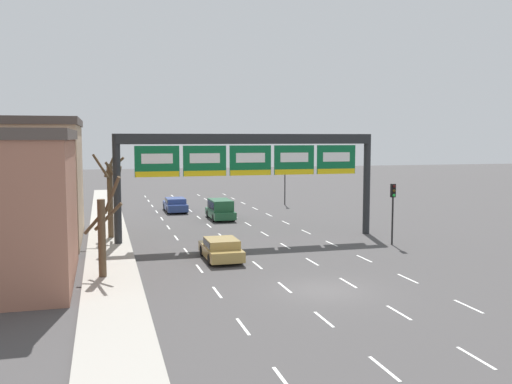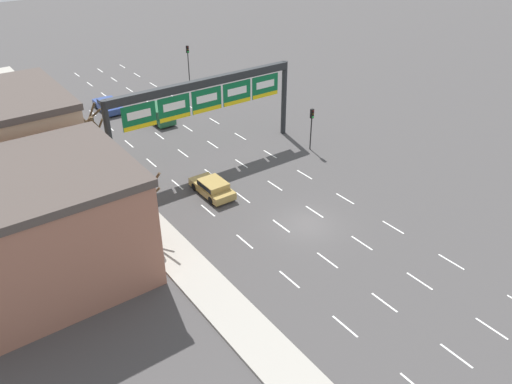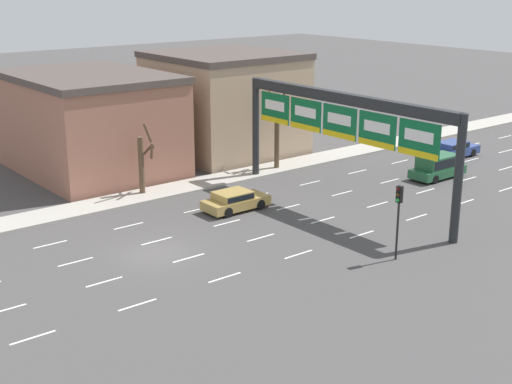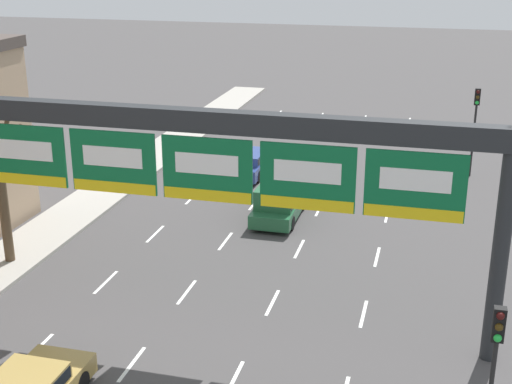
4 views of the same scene
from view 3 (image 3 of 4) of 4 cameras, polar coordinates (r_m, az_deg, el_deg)
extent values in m
plane|color=#474444|center=(39.55, -7.95, -4.90)|extent=(220.00, 220.00, 0.00)
cube|color=#A8A399|center=(47.64, -13.94, -1.33)|extent=(2.80, 110.00, 0.15)
cube|color=white|center=(42.10, -16.13, -4.05)|extent=(0.12, 2.00, 0.01)
cube|color=white|center=(44.06, -10.15, -2.68)|extent=(0.12, 2.00, 0.01)
cube|color=white|center=(46.48, -4.75, -1.42)|extent=(0.12, 2.00, 0.01)
cube|color=white|center=(49.29, 0.07, -0.29)|extent=(0.12, 2.00, 0.01)
cube|color=white|center=(52.43, 4.34, 0.72)|extent=(0.12, 2.00, 0.01)
cube|color=white|center=(55.84, 8.11, 1.61)|extent=(0.12, 2.00, 0.01)
cube|color=white|center=(59.47, 11.43, 2.39)|extent=(0.12, 2.00, 0.01)
cube|color=white|center=(63.29, 14.37, 3.07)|extent=(0.12, 2.00, 0.01)
cube|color=white|center=(67.27, 16.97, 3.66)|extent=(0.12, 2.00, 0.01)
cube|color=white|center=(71.38, 19.28, 4.18)|extent=(0.12, 2.00, 0.01)
cube|color=white|center=(39.25, -14.24, -5.44)|extent=(0.12, 2.00, 0.01)
cube|color=white|center=(41.35, -7.94, -3.90)|extent=(0.12, 2.00, 0.01)
cube|color=white|center=(43.92, -2.34, -2.49)|extent=(0.12, 2.00, 0.01)
cube|color=white|center=(46.88, 2.59, -1.22)|extent=(0.12, 2.00, 0.01)
cube|color=white|center=(50.17, 6.90, -0.10)|extent=(0.12, 2.00, 0.01)
cube|color=white|center=(53.72, 10.65, 0.87)|extent=(0.12, 2.00, 0.01)
cube|color=white|center=(57.49, 13.93, 1.72)|extent=(0.12, 2.00, 0.01)
cube|color=white|center=(61.44, 16.81, 2.46)|extent=(0.12, 2.00, 0.01)
cube|color=white|center=(65.53, 19.33, 3.10)|extent=(0.12, 2.00, 0.01)
cube|color=white|center=(34.80, -19.46, -8.90)|extent=(0.12, 2.00, 0.01)
cube|color=white|center=(36.48, -12.04, -7.05)|extent=(0.12, 2.00, 0.01)
cube|color=white|center=(38.73, -5.42, -5.28)|extent=(0.12, 2.00, 0.01)
cube|color=white|center=(41.46, 0.37, -3.68)|extent=(0.12, 2.00, 0.01)
cube|color=white|center=(44.59, 5.38, -2.25)|extent=(0.12, 2.00, 0.01)
cube|color=white|center=(48.03, 9.69, -1.00)|extent=(0.12, 2.00, 0.01)
cube|color=white|center=(51.73, 13.40, 0.08)|extent=(0.12, 2.00, 0.01)
cube|color=white|center=(55.64, 16.61, 1.01)|extent=(0.12, 2.00, 0.01)
cube|color=white|center=(59.70, 19.38, 1.81)|extent=(0.12, 2.00, 0.01)
cube|color=white|center=(31.99, -17.42, -11.06)|extent=(0.12, 2.00, 0.01)
cube|color=white|center=(33.80, -9.47, -8.90)|extent=(0.12, 2.00, 0.01)
cube|color=white|center=(36.21, -2.52, -6.85)|extent=(0.12, 2.00, 0.01)
cube|color=white|center=(39.12, 3.42, -5.00)|extent=(0.12, 2.00, 0.01)
cube|color=white|center=(42.42, 8.46, -3.38)|extent=(0.12, 2.00, 0.01)
cube|color=white|center=(46.03, 12.73, -1.98)|extent=(0.12, 2.00, 0.01)
cube|color=white|center=(49.88, 16.36, -0.78)|extent=(0.12, 2.00, 0.01)
cube|color=white|center=(53.92, 19.45, 0.24)|extent=(0.12, 2.00, 0.01)
cylinder|color=#232628|center=(53.39, -0.02, 5.18)|extent=(0.51, 0.51, 7.44)
cylinder|color=#232628|center=(41.21, 15.87, 0.97)|extent=(0.51, 0.51, 7.44)
cube|color=#232628|center=(46.16, 7.06, 7.44)|extent=(18.10, 0.60, 0.70)
cube|color=#0C6033|center=(50.82, 1.54, 6.73)|extent=(2.96, 0.08, 2.08)
cube|color=white|center=(50.76, 1.50, 6.93)|extent=(2.07, 0.02, 0.66)
cube|color=yellow|center=(50.95, 1.49, 5.78)|extent=(2.90, 0.02, 0.37)
cube|color=#0C6033|center=(48.45, 4.00, 6.19)|extent=(2.96, 0.08, 2.08)
cube|color=white|center=(48.39, 3.96, 6.40)|extent=(2.07, 0.02, 0.66)
cube|color=yellow|center=(48.59, 3.94, 5.20)|extent=(2.90, 0.02, 0.37)
cube|color=#0C6033|center=(46.18, 6.70, 5.58)|extent=(2.96, 0.08, 2.08)
cube|color=white|center=(46.12, 6.67, 5.80)|extent=(2.07, 0.02, 0.66)
cube|color=yellow|center=(46.33, 6.62, 4.54)|extent=(2.90, 0.02, 0.37)
cube|color=#0C6033|center=(44.03, 9.66, 4.90)|extent=(2.96, 0.08, 2.08)
cube|color=white|center=(43.96, 9.64, 5.13)|extent=(2.07, 0.02, 0.66)
cube|color=yellow|center=(44.18, 9.57, 3.81)|extent=(2.90, 0.02, 0.37)
cube|color=#0C6033|center=(42.02, 12.92, 4.14)|extent=(2.96, 0.08, 2.08)
cube|color=white|center=(41.94, 12.89, 4.38)|extent=(2.07, 0.02, 0.66)
cube|color=yellow|center=(42.18, 12.80, 3.00)|extent=(2.90, 0.02, 0.37)
cube|color=#9E6651|center=(56.50, -13.11, 5.20)|extent=(13.68, 10.00, 7.07)
cube|color=#4C423D|center=(55.89, -13.37, 9.01)|extent=(13.96, 10.20, 0.50)
cube|color=tan|center=(61.16, -2.52, 6.93)|extent=(10.88, 10.53, 7.97)
cube|color=#4C423D|center=(60.57, -2.57, 10.88)|extent=(11.09, 10.74, 0.50)
cube|color=navy|center=(61.93, 15.54, 3.18)|extent=(1.91, 4.77, 0.67)
cube|color=navy|center=(61.58, 15.42, 3.67)|extent=(1.76, 2.48, 0.49)
cube|color=black|center=(61.58, 15.42, 3.67)|extent=(1.80, 2.28, 0.35)
cylinder|color=black|center=(63.61, 15.66, 3.34)|extent=(0.22, 0.66, 0.66)
cylinder|color=black|center=(62.64, 16.94, 3.03)|extent=(0.22, 0.66, 0.66)
cylinder|color=black|center=(61.36, 14.08, 2.97)|extent=(0.22, 0.66, 0.66)
cylinder|color=black|center=(60.36, 15.38, 2.65)|extent=(0.22, 0.66, 0.66)
cube|color=#235B38|center=(55.17, 14.31, 1.61)|extent=(1.89, 4.62, 0.63)
cube|color=#235B38|center=(54.94, 14.34, 2.39)|extent=(1.74, 3.24, 0.92)
cube|color=black|center=(54.94, 14.34, 2.39)|extent=(1.77, 2.98, 0.67)
cylinder|color=black|center=(56.79, 14.47, 1.84)|extent=(0.22, 0.66, 0.66)
cylinder|color=black|center=(55.82, 15.86, 1.47)|extent=(0.22, 0.66, 0.66)
cylinder|color=black|center=(54.66, 12.70, 1.38)|extent=(0.22, 0.66, 0.66)
cylinder|color=black|center=(53.65, 14.12, 0.99)|extent=(0.22, 0.66, 0.66)
cube|color=#A88947|center=(46.16, -1.61, -0.85)|extent=(1.94, 4.36, 0.61)
cube|color=#A88947|center=(45.85, -1.88, -0.26)|extent=(1.78, 2.27, 0.49)
cube|color=black|center=(45.85, -1.88, -0.26)|extent=(1.82, 2.09, 0.35)
cylinder|color=black|center=(47.64, -0.99, -0.50)|extent=(0.22, 0.66, 0.66)
cylinder|color=black|center=(46.32, 0.34, -1.01)|extent=(0.22, 0.66, 0.66)
cylinder|color=black|center=(46.16, -3.57, -1.10)|extent=(0.22, 0.66, 0.66)
cylinder|color=black|center=(44.80, -2.27, -1.65)|extent=(0.22, 0.66, 0.66)
cylinder|color=black|center=(38.56, 11.23, -3.10)|extent=(0.12, 0.12, 3.21)
cube|color=black|center=(37.91, 11.41, -0.18)|extent=(0.30, 0.24, 0.90)
sphere|color=#3D0E0C|center=(37.73, 11.31, 0.22)|extent=(0.20, 0.20, 0.20)
sphere|color=#412F0C|center=(37.82, 11.28, -0.22)|extent=(0.20, 0.20, 0.20)
sphere|color=green|center=(37.90, 11.26, -0.65)|extent=(0.20, 0.20, 0.20)
cylinder|color=brown|center=(49.55, -9.16, 2.13)|extent=(0.39, 0.39, 3.94)
cylinder|color=brown|center=(49.83, -8.77, 3.22)|extent=(1.34, 0.71, 1.37)
cylinder|color=brown|center=(48.77, -8.59, 4.48)|extent=(0.95, 1.30, 2.05)
cylinder|color=brown|center=(49.34, -8.35, 3.29)|extent=(1.51, 0.90, 1.54)
cylinder|color=brown|center=(55.43, 1.68, 4.59)|extent=(0.39, 0.39, 5.20)
cylinder|color=brown|center=(55.10, 2.45, 7.07)|extent=(1.44, 0.92, 1.31)
cylinder|color=brown|center=(55.11, 2.15, 7.31)|extent=(1.08, 0.47, 2.04)
cylinder|color=brown|center=(54.73, 1.48, 6.77)|extent=(0.86, 0.36, 1.19)
cylinder|color=brown|center=(54.71, 2.21, 6.14)|extent=(0.41, 1.42, 1.70)
cylinder|color=brown|center=(55.11, 0.93, 7.15)|extent=(1.16, 1.40, 1.64)
camera|label=1|loc=(42.89, -45.97, 1.74)|focal=40.00mm
camera|label=2|loc=(53.43, -45.86, 19.10)|focal=35.00mm
camera|label=4|loc=(27.73, -13.31, 11.72)|focal=50.00mm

